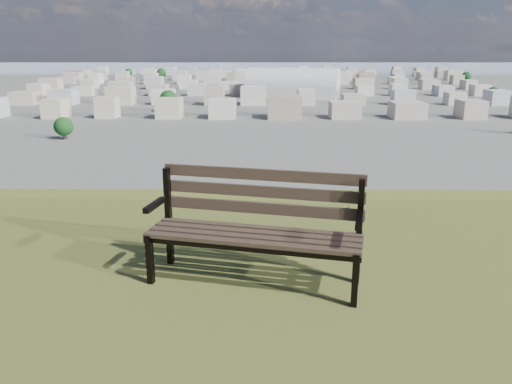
{
  "coord_description": "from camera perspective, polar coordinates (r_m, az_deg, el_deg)",
  "views": [
    {
      "loc": [
        1.29,
        -2.85,
        27.08
      ],
      "look_at": [
        1.22,
        3.34,
        25.3
      ],
      "focal_mm": 35.0,
      "sensor_mm": 36.0,
      "label": 1
    }
  ],
  "objects": [
    {
      "name": "city_trees",
      "position": [
        323.8,
        -4.35,
        12.09
      ],
      "size": [
        406.52,
        387.2,
        9.98
      ],
      "color": "#382B1C",
      "rests_on": "ground"
    },
    {
      "name": "arena",
      "position": [
        291.9,
        4.21,
        11.73
      ],
      "size": [
        55.68,
        34.27,
        21.89
      ],
      "rotation": [
        0.0,
        0.0,
        -0.26
      ],
      "color": "silver",
      "rests_on": "ground"
    },
    {
      "name": "city_blocks",
      "position": [
        397.99,
        0.48,
        12.68
      ],
      "size": [
        395.0,
        361.0,
        7.0
      ],
      "color": "beige",
      "rests_on": "ground"
    },
    {
      "name": "bay_water",
      "position": [
        903.25,
        0.59,
        14.36
      ],
      "size": [
        2400.0,
        700.0,
        0.12
      ],
      "primitive_type": "cube",
      "color": "#8392A7",
      "rests_on": "ground"
    },
    {
      "name": "far_hills",
      "position": [
        1407.15,
        -1.96,
        16.0
      ],
      "size": [
        2050.0,
        340.0,
        60.0
      ],
      "color": "#8B95AD",
      "rests_on": "ground"
    },
    {
      "name": "park_bench",
      "position": [
        4.55,
        0.04,
        -3.35
      ],
      "size": [
        2.01,
        1.03,
        1.01
      ],
      "rotation": [
        0.0,
        0.0,
        -0.23
      ],
      "color": "#3E3224",
      "rests_on": "hilltop_mesa"
    }
  ]
}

